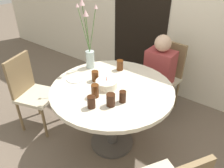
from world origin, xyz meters
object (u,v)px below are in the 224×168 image
Objects in this scene: birthday_cake at (107,84)px; drink_glass_3 at (120,65)px; chair_left_flank at (30,89)px; drink_glass_4 at (95,76)px; flower_vase at (89,48)px; drink_glass_1 at (111,100)px; drink_glass_0 at (95,91)px; drink_glass_2 at (91,102)px; drink_glass_5 at (123,97)px; chair_right_flank at (165,73)px; person_guest at (158,78)px; side_plate at (76,79)px.

drink_glass_3 is (-0.11, 0.37, 0.02)m from birthday_cake.
drink_glass_4 is (0.75, 0.32, 0.29)m from chair_left_flank.
flower_vase is 6.52× the size of drink_glass_1.
chair_left_flank is 8.49× the size of drink_glass_4.
chair_left_flank is at bearing -175.95° from drink_glass_1.
flower_vase is 0.61m from drink_glass_0.
drink_glass_2 reaches higher than drink_glass_5.
drink_glass_4 is at bearing -37.41° from flower_vase.
chair_right_flank is at bearing 94.71° from drink_glass_5.
birthday_cake is (-0.17, -1.04, 0.27)m from chair_right_flank.
drink_glass_2 is at bearing -60.45° from drink_glass_0.
birthday_cake is at bearing -99.73° from person_guest.
side_plate is (-0.53, -1.11, 0.24)m from chair_right_flank.
drink_glass_3 is 0.35m from drink_glass_4.
side_plate is at bearing 166.80° from drink_glass_1.
birthday_cake is 0.39m from drink_glass_3.
chair_right_flank reaches higher than side_plate.
chair_right_flank is 0.16m from person_guest.
side_plate is 0.52m from drink_glass_3.
chair_right_flank is at bearing 86.98° from drink_glass_2.
side_plate is at bearing 163.06° from drink_glass_0.
chair_right_flank is at bearing 64.73° from side_plate.
chair_left_flank is 0.87m from drink_glass_4.
drink_glass_1 is 0.45m from drink_glass_4.
person_guest is at bearing 62.07° from side_plate.
drink_glass_3 is at bearing 127.87° from drink_glass_5.
birthday_cake is 0.30m from drink_glass_1.
drink_glass_1 is (0.21, -0.21, 0.02)m from birthday_cake.
drink_glass_4 and drink_glass_5 have the same top height.
side_plate is 1.62× the size of drink_glass_3.
drink_glass_1 is at bearing -61.24° from drink_glass_3.
drink_glass_3 reaches higher than drink_glass_2.
birthday_cake is at bearing -27.24° from flower_vase.
flower_vase reaches higher than side_plate.
chair_right_flank reaches higher than drink_glass_0.
drink_glass_2 is 0.74m from drink_glass_3.
drink_glass_5 is at bearing 64.97° from drink_glass_1.
chair_left_flank is 4.94× the size of side_plate.
drink_glass_5 reaches higher than side_plate.
chair_right_flank is at bearing 71.36° from drink_glass_4.
person_guest reaches higher than birthday_cake.
person_guest is at bearing 80.27° from birthday_cake.
birthday_cake is 1.83× the size of drink_glass_1.
side_plate is 1.49× the size of drink_glass_0.
drink_glass_3 reaches higher than side_plate.
chair_left_flank reaches higher than drink_glass_1.
side_plate is (-0.36, -0.08, -0.03)m from birthday_cake.
drink_glass_2 is at bearing -53.33° from drink_glass_4.
chair_right_flank is 1.09m from birthday_cake.
person_guest is (1.07, 1.17, -0.02)m from chair_left_flank.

